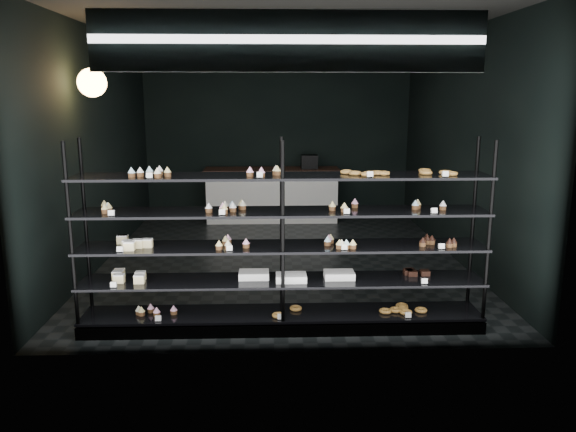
{
  "coord_description": "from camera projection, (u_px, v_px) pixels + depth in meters",
  "views": [
    {
      "loc": [
        -0.18,
        -7.78,
        2.32
      ],
      "look_at": [
        0.03,
        -1.9,
        1.04
      ],
      "focal_mm": 35.0,
      "sensor_mm": 36.0,
      "label": 1
    }
  ],
  "objects": [
    {
      "name": "signage",
      "position": [
        289.0,
        41.0,
        4.65
      ],
      "size": [
        3.3,
        0.05,
        0.5
      ],
      "color": "#100C40",
      "rests_on": "room"
    },
    {
      "name": "service_counter",
      "position": [
        273.0,
        194.0,
        10.43
      ],
      "size": [
        2.48,
        0.65,
        1.23
      ],
      "color": "silver",
      "rests_on": "room"
    },
    {
      "name": "display_shelf",
      "position": [
        279.0,
        268.0,
        5.57
      ],
      "size": [
        4.0,
        0.5,
        1.91
      ],
      "color": "black",
      "rests_on": "room"
    },
    {
      "name": "pendant_lamp",
      "position": [
        92.0,
        83.0,
        6.44
      ],
      "size": [
        0.33,
        0.33,
        0.89
      ],
      "color": "black",
      "rests_on": "room"
    },
    {
      "name": "room",
      "position": [
        281.0,
        147.0,
        7.76
      ],
      "size": [
        5.01,
        6.01,
        3.2
      ],
      "color": "black",
      "rests_on": "ground"
    }
  ]
}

